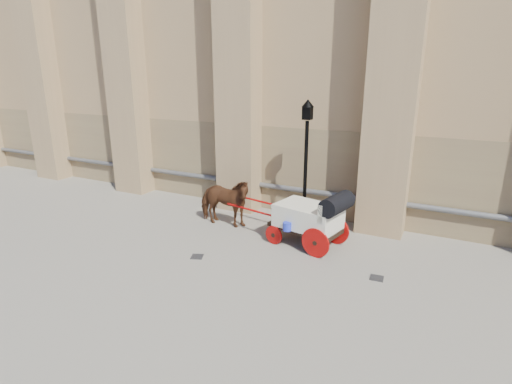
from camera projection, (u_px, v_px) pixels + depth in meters
The scene contains 6 objects.
ground at pixel (209, 251), 11.17m from camera, with size 90.00×90.00×0.00m, color slate.
horse at pixel (224, 202), 12.75m from camera, with size 0.88×1.93×1.63m, color #5A3119.
carriage at pixel (312, 216), 11.24m from camera, with size 3.97×1.79×1.68m.
street_lamp at pixel (306, 161), 12.27m from camera, with size 0.38×0.38×4.03m.
drain_grate_near at pixel (197, 257), 10.80m from camera, with size 0.32×0.32×0.01m, color black.
drain_grate_far at pixel (377, 278), 9.68m from camera, with size 0.32×0.32×0.01m, color black.
Camera 1 is at (5.77, -8.51, 4.83)m, focal length 28.00 mm.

